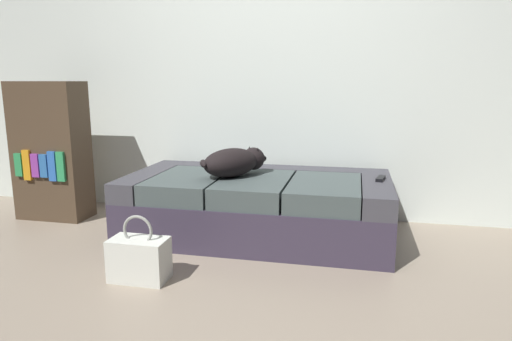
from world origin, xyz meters
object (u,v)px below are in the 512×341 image
couch (258,206)px  tv_remote (381,178)px  handbag (139,258)px  bookshelf (51,151)px  dog_dark (235,162)px

couch → tv_remote: tv_remote is taller
handbag → bookshelf: bookshelf is taller
couch → dog_dark: dog_dark is taller
couch → tv_remote: size_ratio=12.31×
tv_remote → couch: bearing=-164.5°
dog_dark → bookshelf: (-1.56, 0.11, 0.01)m
tv_remote → bookshelf: bookshelf is taller
couch → tv_remote: bearing=3.5°
couch → bookshelf: (-1.71, 0.08, 0.33)m
dog_dark → handbag: bearing=-111.2°
couch → bookshelf: bearing=177.4°
bookshelf → dog_dark: bearing=-4.0°
dog_dark → tv_remote: 1.01m
couch → dog_dark: size_ratio=3.45×
dog_dark → handbag: dog_dark is taller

